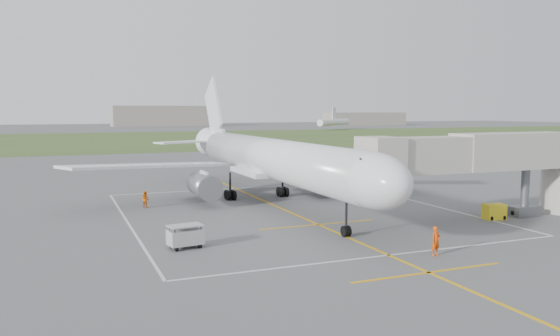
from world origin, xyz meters
name	(u,v)px	position (x,y,z in m)	size (l,w,h in m)	color
ground	(273,205)	(0.00, 0.00, 0.00)	(700.00, 700.00, 0.00)	#525254
grass_strip	(123,139)	(0.00, 130.00, 0.01)	(700.00, 120.00, 0.02)	#3F5826
apron_markings	(297,215)	(0.00, -5.82, 0.01)	(28.20, 60.00, 0.01)	#E2A10D
airliner	(270,159)	(0.00, 0.75, 4.39)	(38.93, 46.75, 13.52)	white
jet_bridge	(506,162)	(15.72, -13.50, 4.74)	(23.40, 5.00, 7.20)	#A19A91
gpu_unit	(494,212)	(14.61, -13.56, 0.64)	(1.85, 1.41, 1.29)	yellow
baggage_cart	(185,236)	(-11.45, -13.40, 0.80)	(2.40, 1.64, 1.56)	#B0B0B0
ramp_worker_nose	(436,241)	(2.68, -21.17, 0.93)	(0.68, 0.44, 1.85)	#F44907
ramp_worker_wing	(145,199)	(-11.63, 3.09, 0.78)	(0.76, 0.59, 1.56)	#DD6107
distant_hangars	(63,118)	(-16.15, 265.19, 5.17)	(345.00, 49.00, 12.00)	gray
distant_aircraft	(146,125)	(13.46, 170.48, 3.59)	(201.72, 59.01, 8.85)	white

